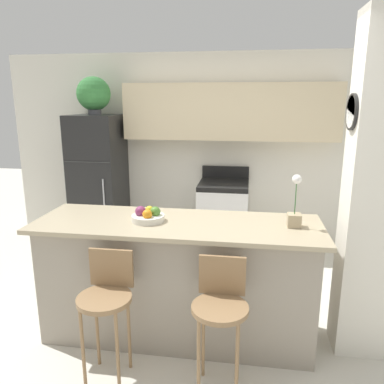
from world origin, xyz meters
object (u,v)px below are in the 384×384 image
Objects in this scene: refrigerator at (99,181)px; bar_stool_left at (107,298)px; bar_stool_right at (220,307)px; orchid_vase at (295,210)px; potted_plant_on_fridge at (94,94)px; stove_range at (223,216)px; fruit_bowl at (148,216)px.

bar_stool_left is at bearing -66.97° from refrigerator.
orchid_vase is (0.51, 0.57, 0.52)m from bar_stool_right.
potted_plant_on_fridge is at bearing 115.16° from refrigerator.
refrigerator is 3.02m from orchid_vase.
refrigerator is at bearing -64.84° from potted_plant_on_fridge.
refrigerator reaches higher than stove_range.
orchid_vase is (2.34, -1.88, -0.88)m from potted_plant_on_fridge.
stove_range reaches higher than bar_stool_right.
bar_stool_left is 0.71m from fruit_bowl.
refrigerator is at bearing 113.03° from bar_stool_left.
stove_range is 1.16× the size of bar_stool_right.
orchid_vase is 1.14m from fruit_bowl.
stove_range is 4.07× the size of fruit_bowl.
potted_plant_on_fridge reaches higher than bar_stool_right.
potted_plant_on_fridge is 3.13m from orchid_vase.
bar_stool_left is 1.00× the size of bar_stool_right.
potted_plant_on_fridge is (-1.68, -0.02, 1.55)m from stove_range.
stove_range is at bearing 93.55° from bar_stool_right.
fruit_bowl is (-1.14, -0.03, -0.09)m from orchid_vase.
potted_plant_on_fridge is 1.81× the size of fruit_bowl.
bar_stool_left is 0.79m from bar_stool_right.
fruit_bowl is at bearing -178.26° from orchid_vase.
potted_plant_on_fridge is (-1.04, 2.45, 1.40)m from bar_stool_left.
stove_range is 2.49m from bar_stool_right.
potted_plant_on_fridge is at bearing 113.03° from bar_stool_left.
refrigerator is 1.64× the size of stove_range.
refrigerator reaches higher than fruit_bowl.
bar_stool_left is at bearing -156.27° from orchid_vase.
bar_stool_right is 2.27× the size of orchid_vase.
orchid_vase reaches higher than fruit_bowl.
fruit_bowl is at bearing 139.46° from bar_stool_right.
bar_stool_left is at bearing -104.42° from stove_range.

